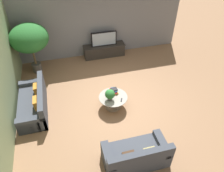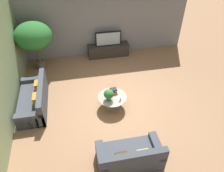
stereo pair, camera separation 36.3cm
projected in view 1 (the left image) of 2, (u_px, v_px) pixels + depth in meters
The scene contains 12 objects.
ground_plane at pixel (115, 101), 7.48m from camera, with size 24.00×24.00×0.00m, color #8C6647.
back_wall_stone at pixel (95, 21), 8.92m from camera, with size 7.40×0.12×3.00m, color slate.
side_wall_left at pixel (0, 78), 6.02m from camera, with size 0.12×7.40×3.00m, color gray.
media_console at pixel (104, 50), 9.54m from camera, with size 1.79×0.50×0.52m.
television at pixel (104, 39), 9.18m from camera, with size 1.09×0.13×0.61m.
coffee_table at pixel (113, 100), 7.08m from camera, with size 0.92×0.92×0.45m.
couch_by_wall at pixel (34, 103), 6.99m from camera, with size 0.84×1.95×0.84m.
couch_near_entry at pixel (136, 156), 5.55m from camera, with size 1.65×0.84×0.84m.
potted_palm_tall at pixel (29, 39), 7.89m from camera, with size 1.40×1.40×1.99m.
potted_plant_tabletop at pixel (110, 94), 6.74m from camera, with size 0.31×0.31×0.39m.
book_stack at pixel (114, 91), 7.11m from camera, with size 0.29×0.33×0.16m.
remote_black at pixel (121, 100), 6.86m from camera, with size 0.04×0.16×0.02m, color black.
Camera 1 is at (-1.49, -5.18, 5.21)m, focal length 35.00 mm.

